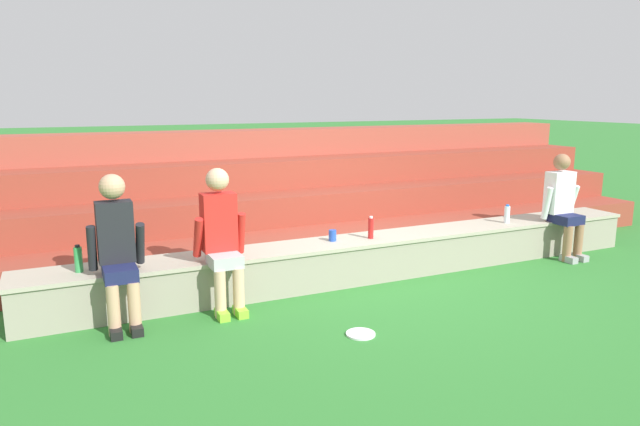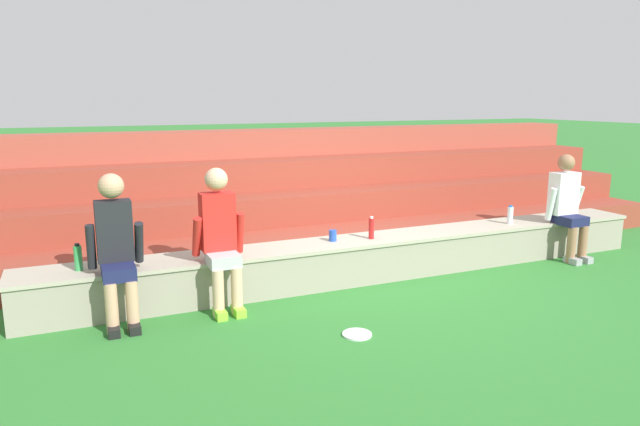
% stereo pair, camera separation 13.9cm
% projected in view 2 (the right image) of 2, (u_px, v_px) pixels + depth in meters
% --- Properties ---
extents(ground_plane, '(80.00, 80.00, 0.00)m').
position_uv_depth(ground_plane, '(384.00, 283.00, 6.46)').
color(ground_plane, '#2D752D').
extents(stone_seating_wall, '(7.59, 0.60, 0.47)m').
position_uv_depth(stone_seating_wall, '(373.00, 256.00, 6.66)').
color(stone_seating_wall, gray).
rests_on(stone_seating_wall, ground).
extents(brick_bleachers, '(10.50, 2.51, 1.58)m').
position_uv_depth(brick_bleachers, '(304.00, 198.00, 8.51)').
color(brick_bleachers, brown).
rests_on(brick_bleachers, ground).
extents(person_far_left, '(0.50, 0.60, 1.39)m').
position_uv_depth(person_far_left, '(116.00, 246.00, 5.20)').
color(person_far_left, tan).
rests_on(person_far_left, ground).
extents(person_left_of_center, '(0.51, 0.57, 1.39)m').
position_uv_depth(person_left_of_center, '(220.00, 235.00, 5.58)').
color(person_left_of_center, '#DBAD89').
rests_on(person_left_of_center, ground).
extents(person_center, '(0.53, 0.54, 1.35)m').
position_uv_depth(person_center, '(567.00, 205.00, 7.35)').
color(person_center, '#996B4C').
rests_on(person_center, ground).
extents(water_bottle_center_gap, '(0.06, 0.06, 0.26)m').
position_uv_depth(water_bottle_center_gap, '(371.00, 228.00, 6.55)').
color(water_bottle_center_gap, red).
rests_on(water_bottle_center_gap, stone_seating_wall).
extents(water_bottle_near_left, '(0.07, 0.07, 0.24)m').
position_uv_depth(water_bottle_near_left, '(510.00, 215.00, 7.32)').
color(water_bottle_near_left, silver).
rests_on(water_bottle_near_left, stone_seating_wall).
extents(water_bottle_mid_right, '(0.07, 0.07, 0.26)m').
position_uv_depth(water_bottle_mid_right, '(78.00, 258.00, 5.34)').
color(water_bottle_mid_right, green).
rests_on(water_bottle_mid_right, stone_seating_wall).
extents(plastic_cup_middle, '(0.09, 0.09, 0.13)m').
position_uv_depth(plastic_cup_middle, '(333.00, 236.00, 6.45)').
color(plastic_cup_middle, blue).
rests_on(plastic_cup_middle, stone_seating_wall).
extents(frisbee, '(0.26, 0.26, 0.02)m').
position_uv_depth(frisbee, '(357.00, 334.00, 5.05)').
color(frisbee, white).
rests_on(frisbee, ground).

